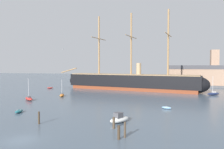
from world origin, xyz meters
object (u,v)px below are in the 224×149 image
Objects in this scene: sailboat_far_right at (213,94)px; mooring_piling_right_pair at (114,123)px; dinghy_foreground_left at (19,111)px; dinghy_mid_right at (166,108)px; mooring_piling_nearest at (119,132)px; sailboat_mid_left at (29,98)px; tall_ship at (131,82)px; mooring_piling_left_pair at (39,118)px; seagull_in_flight at (63,49)px; dinghy_far_left at (50,88)px; sailboat_alongside_bow at (62,95)px; motorboat_foreground_right at (119,119)px; dockside_warehouse_right at (223,76)px; dinghy_distant_centre at (132,88)px; mooring_piling_midwater at (125,130)px.

sailboat_far_right is 3.52× the size of mooring_piling_right_pair.
mooring_piling_right_pair is at bearing -15.58° from dinghy_foreground_left.
mooring_piling_nearest reaches higher than dinghy_mid_right.
tall_ship is at bearing 54.57° from sailboat_mid_left.
mooring_piling_left_pair reaches higher than dinghy_foreground_left.
tall_ship is at bearing 97.97° from mooring_piling_nearest.
dinghy_foreground_left is at bearing -91.98° from seagull_in_flight.
dinghy_far_left is 64.22m from mooring_piling_nearest.
mooring_piling_right_pair is (22.70, -27.77, 0.40)m from sailboat_alongside_bow.
seagull_in_flight is (-21.39, 27.11, 12.58)m from mooring_piling_nearest.
dinghy_far_left is (-37.66, 42.94, -0.30)m from motorboat_foreground_right.
seagull_in_flight reaches higher than mooring_piling_nearest.
dinghy_far_left is at bearing 110.00° from sailboat_mid_left.
mooring_piling_left_pair is at bearing -161.37° from motorboat_foreground_right.
tall_ship is 13.97× the size of motorboat_foreground_right.
dockside_warehouse_right is (28.47, 76.39, 3.76)m from mooring_piling_nearest.
dinghy_foreground_left is 83.53m from dockside_warehouse_right.
mooring_piling_left_pair is at bearing -96.83° from tall_ship.
seagull_in_flight is at bearing -52.79° from dinghy_far_left.
motorboat_foreground_right is at bearing 18.63° from mooring_piling_left_pair.
dinghy_distant_centre is 2.81× the size of seagull_in_flight.
dinghy_foreground_left is 20.42m from motorboat_foreground_right.
mooring_piling_midwater is at bearing -81.26° from tall_ship.
mooring_piling_right_pair is at bearing -113.54° from dinghy_mid_right.
dockside_warehouse_right reaches higher than mooring_piling_midwater.
mooring_piling_left_pair reaches higher than dinghy_distant_centre.
tall_ship is at bearing 97.26° from motorboat_foreground_right.
mooring_piling_nearest is at bearing -82.10° from dinghy_distant_centre.
dinghy_far_left is 53.56m from mooring_piling_left_pair.
mooring_piling_midwater is at bearing -21.87° from dinghy_foreground_left.
mooring_piling_nearest reaches higher than dinghy_foreground_left.
sailboat_mid_left is 0.98× the size of sailboat_far_right.
dinghy_foreground_left is 51.57m from dinghy_distant_centre.
mooring_piling_midwater is (2.28, -6.93, 0.42)m from motorboat_foreground_right.
sailboat_alongside_bow is 23.91m from dinghy_far_left.
dinghy_far_left is at bearing 128.63° from sailboat_alongside_bow.
sailboat_alongside_bow is at bearing 121.35° from seagull_in_flight.
mooring_piling_left_pair is at bearing -177.58° from mooring_piling_right_pair.
dinghy_foreground_left is 0.62× the size of motorboat_foreground_right.
sailboat_far_right is 50.06m from mooring_piling_nearest.
motorboat_foreground_right is 0.09× the size of dockside_warehouse_right.
dinghy_far_left is 32.32m from dinghy_distant_centre.
sailboat_alongside_bow reaches higher than mooring_piling_nearest.
tall_ship is at bearing 5.98° from dinghy_far_left.
dockside_warehouse_right reaches higher than mooring_piling_right_pair.
seagull_in_flight is (-19.67, 22.81, 12.62)m from mooring_piling_right_pair.
dockside_warehouse_right reaches higher than mooring_piling_nearest.
tall_ship is 30.40× the size of mooring_piling_left_pair.
mooring_piling_nearest is (-19.24, -46.21, 0.38)m from sailboat_far_right.
mooring_piling_midwater is (29.99, -22.54, 0.52)m from sailboat_mid_left.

